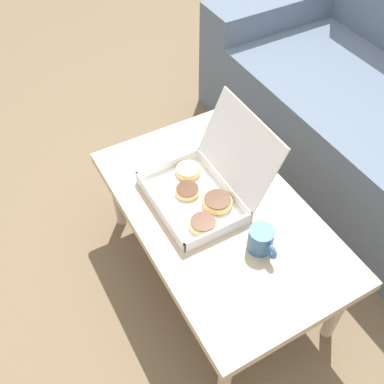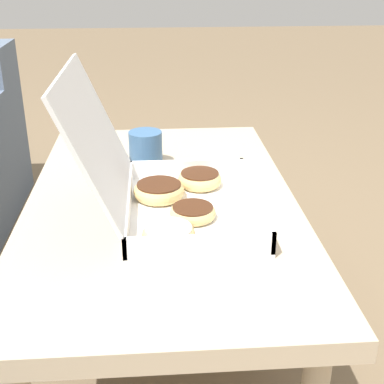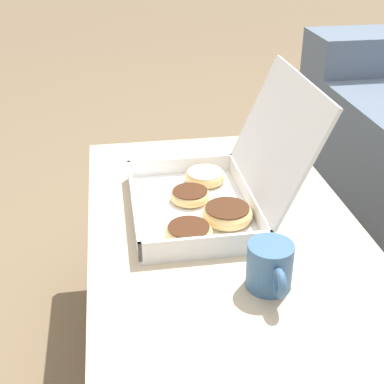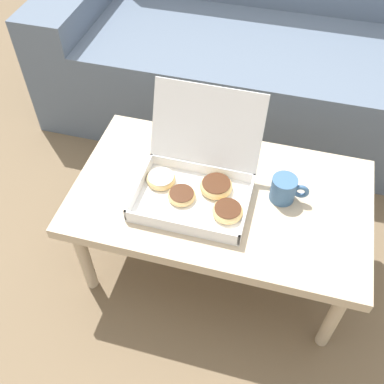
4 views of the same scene
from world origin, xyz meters
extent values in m
plane|color=#756047|center=(0.00, 0.00, 0.00)|extent=(12.00, 12.00, 0.00)
cube|color=#C6B293|center=(0.00, -0.18, 0.38)|extent=(0.99, 0.58, 0.04)
cylinder|color=#C6B293|center=(0.43, -0.41, 0.18)|extent=(0.04, 0.04, 0.36)
cylinder|color=#C6B293|center=(0.43, 0.06, 0.18)|extent=(0.04, 0.04, 0.36)
cube|color=white|center=(-0.08, -0.24, 0.41)|extent=(0.37, 0.27, 0.01)
cube|color=white|center=(-0.08, -0.37, 0.43)|extent=(0.37, 0.01, 0.04)
cube|color=white|center=(-0.08, -0.11, 0.43)|extent=(0.37, 0.01, 0.04)
cube|color=white|center=(-0.26, -0.24, 0.43)|extent=(0.01, 0.27, 0.04)
cube|color=white|center=(0.10, -0.24, 0.43)|extent=(0.01, 0.27, 0.04)
cube|color=white|center=(-0.08, -0.05, 0.58)|extent=(0.37, 0.11, 0.25)
torus|color=#E5BC75|center=(-0.12, -0.24, 0.43)|extent=(0.09, 0.09, 0.03)
cylinder|color=#472614|center=(-0.12, -0.24, 0.43)|extent=(0.08, 0.08, 0.01)
torus|color=#E5BC75|center=(0.04, -0.26, 0.43)|extent=(0.10, 0.10, 0.03)
cylinder|color=#472614|center=(0.04, -0.26, 0.44)|extent=(0.08, 0.08, 0.01)
torus|color=#E5BC75|center=(-0.21, -0.18, 0.43)|extent=(0.10, 0.10, 0.03)
cylinder|color=white|center=(-0.21, -0.18, 0.43)|extent=(0.09, 0.09, 0.01)
torus|color=#E5BC75|center=(-0.02, -0.17, 0.43)|extent=(0.11, 0.11, 0.03)
cylinder|color=#472614|center=(-0.02, -0.17, 0.44)|extent=(0.09, 0.09, 0.02)
cylinder|color=#3D6693|center=(0.20, -0.14, 0.45)|extent=(0.08, 0.08, 0.09)
torus|color=#3D6693|center=(0.25, -0.14, 0.45)|extent=(0.05, 0.01, 0.05)
camera|label=1|loc=(0.82, -0.74, 1.63)|focal=42.00mm
camera|label=2|loc=(-1.06, -0.16, 0.90)|focal=50.00mm
camera|label=3|loc=(0.94, -0.40, 1.02)|focal=50.00mm
camera|label=4|loc=(0.16, -1.14, 1.54)|focal=42.00mm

